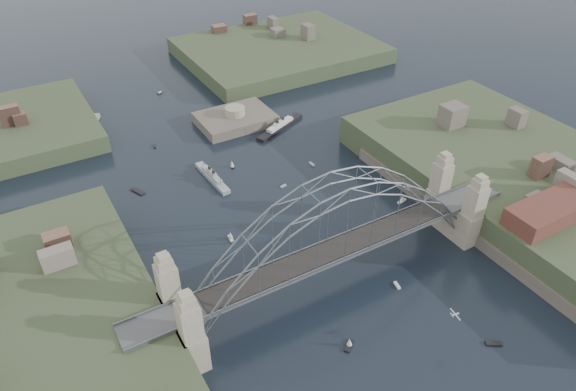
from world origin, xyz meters
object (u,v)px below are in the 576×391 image
at_px(naval_cruiser_far, 91,126).
at_px(ocean_liner, 280,127).
at_px(bridge, 336,234).
at_px(wharf_shed, 550,211).
at_px(naval_cruiser_near, 212,177).
at_px(fort_island, 236,125).

distance_m(naval_cruiser_far, ocean_liner, 56.63).
height_order(bridge, naval_cruiser_far, bridge).
bearing_deg(wharf_shed, naval_cruiser_near, 130.12).
distance_m(fort_island, naval_cruiser_far, 43.19).
bearing_deg(wharf_shed, fort_island, 110.85).
bearing_deg(ocean_liner, wharf_shed, -73.54).
height_order(bridge, ocean_liner, bridge).
xyz_separation_m(naval_cruiser_far, ocean_liner, (48.78, -28.77, -0.07)).
bearing_deg(bridge, ocean_liner, 69.92).
bearing_deg(naval_cruiser_near, fort_island, 52.96).
distance_m(bridge, wharf_shed, 46.23).
xyz_separation_m(fort_island, ocean_liner, (10.04, -9.70, 1.08)).
distance_m(naval_cruiser_near, ocean_liner, 31.90).
distance_m(fort_island, naval_cruiser_near, 30.44).
height_order(fort_island, naval_cruiser_far, fort_island).
height_order(naval_cruiser_far, ocean_liner, naval_cruiser_far).
bearing_deg(bridge, fort_island, 80.27).
bearing_deg(bridge, naval_cruiser_far, 106.71).
bearing_deg(naval_cruiser_near, wharf_shed, -49.88).
height_order(fort_island, naval_cruiser_near, fort_island).
xyz_separation_m(wharf_shed, ocean_liner, (-21.96, 74.30, -9.26)).
height_order(fort_island, ocean_liner, fort_island).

